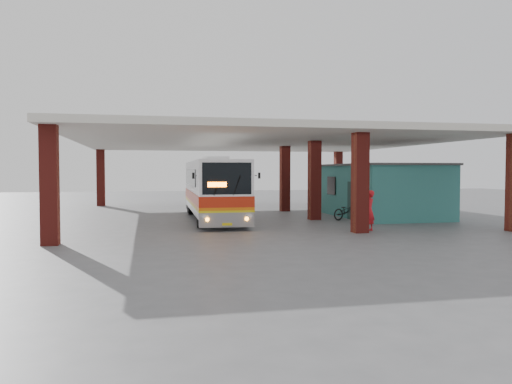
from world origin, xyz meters
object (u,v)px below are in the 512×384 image
at_px(red_chair, 315,207).
at_px(pedestrian, 369,211).
at_px(coach_bus, 213,189).
at_px(motorcycle, 347,211).

bearing_deg(red_chair, pedestrian, -94.40).
xyz_separation_m(pedestrian, red_chair, (1.10, 10.55, -0.58)).
height_order(coach_bus, motorcycle, coach_bus).
distance_m(coach_bus, pedestrian, 9.23).
relative_size(pedestrian, red_chair, 2.54).
xyz_separation_m(coach_bus, red_chair, (7.18, 3.65, -1.37)).
relative_size(coach_bus, pedestrian, 6.49).
xyz_separation_m(coach_bus, pedestrian, (6.08, -6.90, -0.79)).
distance_m(coach_bus, motorcycle, 7.48).
distance_m(pedestrian, red_chair, 10.62).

